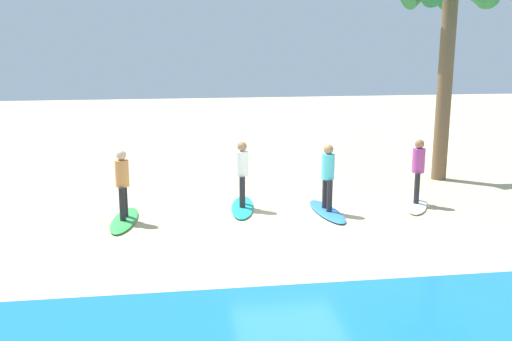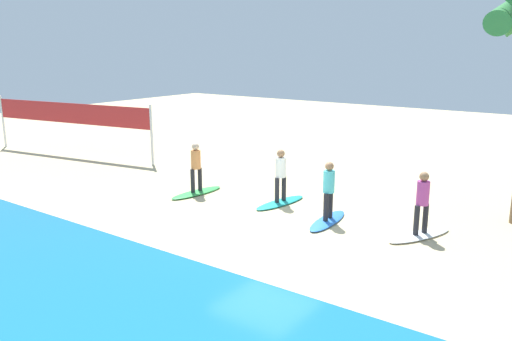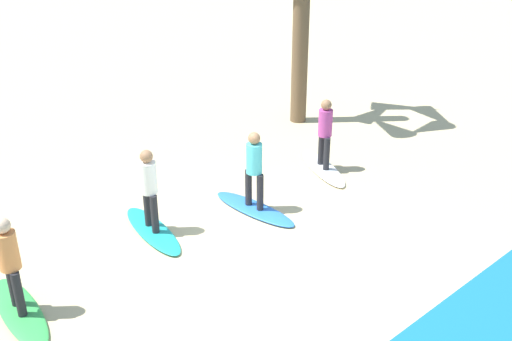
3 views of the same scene
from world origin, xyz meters
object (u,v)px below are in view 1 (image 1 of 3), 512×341
(surfer_white, at_px, (418,166))
(surfer_blue, at_px, (328,172))
(surfboard_white, at_px, (416,203))
(surfboard_teal, at_px, (242,207))
(surfer_teal, at_px, (242,169))
(surfboard_blue, at_px, (327,211))
(palm_tree, at_px, (450,5))
(surfboard_green, at_px, (124,220))
(surfer_green, at_px, (122,179))

(surfer_white, relative_size, surfer_blue, 1.00)
(surfboard_white, bearing_deg, surfer_blue, -57.64)
(surfboard_white, bearing_deg, surfboard_teal, -69.97)
(surfer_blue, bearing_deg, surfboard_white, -171.48)
(surfer_blue, height_order, surfer_teal, same)
(surfer_teal, bearing_deg, surfer_white, 176.19)
(surfboard_blue, bearing_deg, palm_tree, 119.55)
(surfboard_teal, xyz_separation_m, palm_tree, (-6.36, -2.36, 5.12))
(surfboard_teal, relative_size, palm_tree, 0.33)
(surfboard_blue, xyz_separation_m, surfboard_teal, (2.02, -0.67, 0.00))
(surfboard_white, relative_size, surfer_white, 1.28)
(surfboard_white, height_order, surfboard_green, same)
(surfer_teal, xyz_separation_m, surfer_green, (2.89, 0.68, 0.00))
(surfboard_blue, bearing_deg, surfer_blue, -0.00)
(surfboard_teal, xyz_separation_m, surfboard_green, (2.89, 0.68, 0.00))
(surfboard_white, height_order, surfer_green, surfer_green)
(surfer_white, bearing_deg, palm_tree, -124.92)
(surfer_teal, bearing_deg, surfboard_white, 176.19)
(surfer_blue, xyz_separation_m, surfer_teal, (2.02, -0.67, 0.00))
(surfer_white, bearing_deg, surfboard_blue, 8.52)
(surfboard_white, bearing_deg, surfboard_green, -63.18)
(surfer_green, bearing_deg, surfer_white, -177.03)
(surfboard_blue, height_order, surfer_green, surfer_green)
(surfer_green, bearing_deg, surfboard_green, 0.00)
(surfboard_white, distance_m, surfer_white, 0.99)
(surfer_white, bearing_deg, surfboard_white, 180.00)
(surfboard_teal, distance_m, surfer_green, 3.13)
(surfboard_teal, relative_size, surfboard_green, 1.00)
(surfer_teal, bearing_deg, surfer_blue, 161.63)
(surfer_teal, distance_m, palm_tree, 7.94)
(surfer_teal, relative_size, surfer_green, 1.00)
(surfboard_white, distance_m, surfboard_blue, 2.51)
(surfboard_blue, relative_size, surfboard_green, 1.00)
(surfer_teal, distance_m, surfer_green, 2.97)
(surfboard_teal, height_order, surfboard_green, same)
(surfboard_green, bearing_deg, surfer_teal, 109.33)
(surfboard_white, distance_m, surfboard_teal, 4.52)
(surfboard_white, height_order, surfboard_teal, same)
(surfer_green, height_order, palm_tree, palm_tree)
(surfer_blue, height_order, surfboard_teal, surfer_blue)
(surfer_teal, bearing_deg, surfer_green, 13.32)
(surfer_white, height_order, palm_tree, palm_tree)
(surfboard_green, bearing_deg, surfer_white, 98.98)
(surfboard_white, relative_size, surfboard_blue, 1.00)
(surfboard_blue, height_order, surfboard_green, same)
(surfboard_white, relative_size, surfer_teal, 1.28)
(surfer_teal, xyz_separation_m, palm_tree, (-6.36, -2.36, 4.13))
(surfboard_teal, relative_size, surfer_teal, 1.28)
(surfboard_green, xyz_separation_m, palm_tree, (-9.25, -3.04, 5.12))
(surfboard_white, height_order, surfboard_blue, same)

